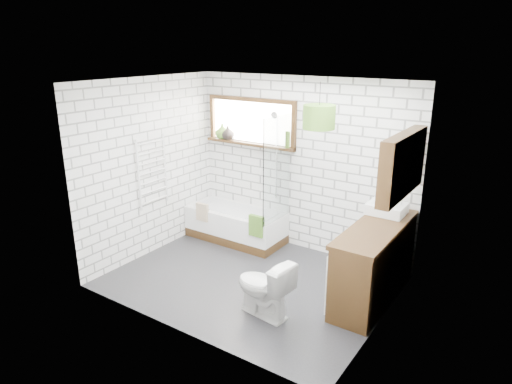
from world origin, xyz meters
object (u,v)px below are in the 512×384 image
Objects in this scene: toilet at (263,287)px; pendant at (319,117)px; basin at (387,208)px; vanity at (374,263)px; bathtub at (236,224)px.

toilet is 2.04m from pendant.
basin reaches higher than toilet.
basin is (-0.06, 0.48, 0.52)m from vanity.
pendant is at bearing -147.77° from basin.
basin reaches higher than bathtub.
basin is 1.17× the size of pendant.
pendant reaches higher than basin.
bathtub is 2.12m from toilet.
bathtub is 2.43m from basin.
bathtub is at bearing -128.25° from toilet.
pendant reaches higher than vanity.
basin is (2.31, 0.00, 0.74)m from bathtub.
toilet is at bearing -118.71° from basin.
pendant is at bearing -177.49° from toilet.
toilet is (-0.82, -1.51, -0.64)m from basin.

